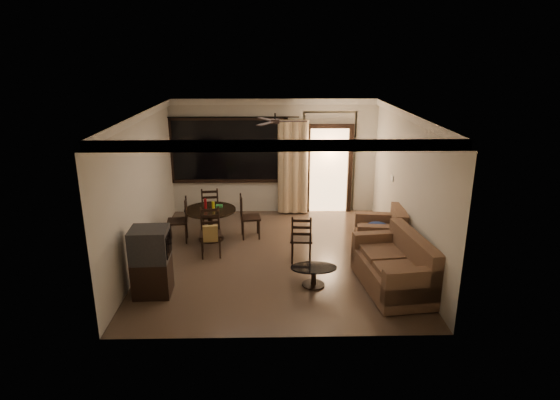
{
  "coord_description": "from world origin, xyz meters",
  "views": [
    {
      "loc": [
        -0.1,
        -8.45,
        3.84
      ],
      "look_at": [
        0.09,
        0.2,
        1.1
      ],
      "focal_mm": 30.0,
      "sensor_mm": 36.0,
      "label": 1
    }
  ],
  "objects_px": {
    "armchair": "(382,236)",
    "side_chair": "(301,247)",
    "dining_chair_west": "(179,229)",
    "dining_chair_east": "(250,225)",
    "tv_cabinet": "(151,262)",
    "coffee_table": "(314,273)",
    "dining_chair_north": "(211,215)",
    "sofa": "(397,268)",
    "dining_table": "(210,215)",
    "dining_chair_south": "(211,241)"
  },
  "relations": [
    {
      "from": "dining_chair_east",
      "to": "sofa",
      "type": "relative_size",
      "value": 0.52
    },
    {
      "from": "dining_table",
      "to": "sofa",
      "type": "height_order",
      "value": "sofa"
    },
    {
      "from": "dining_table",
      "to": "coffee_table",
      "type": "distance_m",
      "value": 2.95
    },
    {
      "from": "armchair",
      "to": "side_chair",
      "type": "xyz_separation_m",
      "value": [
        -1.62,
        -0.28,
        -0.1
      ]
    },
    {
      "from": "tv_cabinet",
      "to": "dining_chair_south",
      "type": "bearing_deg",
      "value": 60.47
    },
    {
      "from": "dining_chair_east",
      "to": "tv_cabinet",
      "type": "xyz_separation_m",
      "value": [
        -1.51,
        -2.46,
        0.3
      ]
    },
    {
      "from": "dining_chair_west",
      "to": "side_chair",
      "type": "height_order",
      "value": "side_chair"
    },
    {
      "from": "tv_cabinet",
      "to": "coffee_table",
      "type": "bearing_deg",
      "value": 2.51
    },
    {
      "from": "dining_table",
      "to": "side_chair",
      "type": "xyz_separation_m",
      "value": [
        1.86,
        -1.13,
        -0.25
      ]
    },
    {
      "from": "dining_table",
      "to": "dining_chair_south",
      "type": "relative_size",
      "value": 1.14
    },
    {
      "from": "armchair",
      "to": "coffee_table",
      "type": "height_order",
      "value": "armchair"
    },
    {
      "from": "dining_table",
      "to": "dining_chair_north",
      "type": "height_order",
      "value": "dining_chair_north"
    },
    {
      "from": "dining_chair_east",
      "to": "tv_cabinet",
      "type": "bearing_deg",
      "value": 141.58
    },
    {
      "from": "dining_table",
      "to": "dining_chair_south",
      "type": "bearing_deg",
      "value": -83.12
    },
    {
      "from": "dining_table",
      "to": "dining_chair_north",
      "type": "xyz_separation_m",
      "value": [
        -0.1,
        0.78,
        -0.26
      ]
    },
    {
      "from": "dining_chair_west",
      "to": "dining_chair_east",
      "type": "relative_size",
      "value": 1.0
    },
    {
      "from": "armchair",
      "to": "side_chair",
      "type": "bearing_deg",
      "value": -162.86
    },
    {
      "from": "dining_chair_east",
      "to": "dining_chair_north",
      "type": "xyz_separation_m",
      "value": [
        -0.93,
        0.68,
        0.0
      ]
    },
    {
      "from": "dining_chair_west",
      "to": "coffee_table",
      "type": "distance_m",
      "value": 3.36
    },
    {
      "from": "tv_cabinet",
      "to": "dining_chair_west",
      "type": "bearing_deg",
      "value": 87.5
    },
    {
      "from": "sofa",
      "to": "coffee_table",
      "type": "height_order",
      "value": "sofa"
    },
    {
      "from": "armchair",
      "to": "side_chair",
      "type": "relative_size",
      "value": 1.09
    },
    {
      "from": "tv_cabinet",
      "to": "coffee_table",
      "type": "height_order",
      "value": "tv_cabinet"
    },
    {
      "from": "dining_chair_south",
      "to": "armchair",
      "type": "relative_size",
      "value": 0.92
    },
    {
      "from": "dining_chair_north",
      "to": "dining_chair_west",
      "type": "bearing_deg",
      "value": 50.18
    },
    {
      "from": "dining_table",
      "to": "coffee_table",
      "type": "bearing_deg",
      "value": -46.84
    },
    {
      "from": "dining_chair_west",
      "to": "armchair",
      "type": "bearing_deg",
      "value": 72.75
    },
    {
      "from": "tv_cabinet",
      "to": "sofa",
      "type": "distance_m",
      "value": 4.07
    },
    {
      "from": "coffee_table",
      "to": "dining_chair_west",
      "type": "bearing_deg",
      "value": 142.71
    },
    {
      "from": "dining_chair_west",
      "to": "dining_chair_south",
      "type": "distance_m",
      "value": 1.07
    },
    {
      "from": "dining_chair_west",
      "to": "tv_cabinet",
      "type": "bearing_deg",
      "value": -7.26
    },
    {
      "from": "tv_cabinet",
      "to": "dining_table",
      "type": "bearing_deg",
      "value": 71.77
    },
    {
      "from": "dining_chair_north",
      "to": "side_chair",
      "type": "bearing_deg",
      "value": 128.71
    },
    {
      "from": "dining_chair_west",
      "to": "dining_table",
      "type": "bearing_deg",
      "value": 91.83
    },
    {
      "from": "dining_chair_east",
      "to": "coffee_table",
      "type": "bearing_deg",
      "value": -159.27
    },
    {
      "from": "dining_table",
      "to": "dining_chair_south",
      "type": "height_order",
      "value": "dining_chair_south"
    },
    {
      "from": "armchair",
      "to": "dining_chair_west",
      "type": "bearing_deg",
      "value": 177.16
    },
    {
      "from": "dining_table",
      "to": "dining_chair_south",
      "type": "distance_m",
      "value": 0.89
    },
    {
      "from": "dining_chair_south",
      "to": "tv_cabinet",
      "type": "height_order",
      "value": "tv_cabinet"
    },
    {
      "from": "dining_chair_east",
      "to": "tv_cabinet",
      "type": "height_order",
      "value": "tv_cabinet"
    },
    {
      "from": "armchair",
      "to": "side_chair",
      "type": "distance_m",
      "value": 1.64
    },
    {
      "from": "dining_chair_north",
      "to": "coffee_table",
      "type": "relative_size",
      "value": 1.2
    },
    {
      "from": "coffee_table",
      "to": "side_chair",
      "type": "distance_m",
      "value": 1.02
    },
    {
      "from": "dining_table",
      "to": "tv_cabinet",
      "type": "distance_m",
      "value": 2.46
    },
    {
      "from": "dining_chair_west",
      "to": "dining_chair_south",
      "type": "bearing_deg",
      "value": 38.79
    },
    {
      "from": "dining_chair_north",
      "to": "coffee_table",
      "type": "distance_m",
      "value": 3.6
    },
    {
      "from": "dining_chair_north",
      "to": "sofa",
      "type": "relative_size",
      "value": 0.52
    },
    {
      "from": "dining_chair_east",
      "to": "armchair",
      "type": "distance_m",
      "value": 2.82
    },
    {
      "from": "dining_chair_west",
      "to": "dining_chair_north",
      "type": "bearing_deg",
      "value": 140.18
    },
    {
      "from": "dining_chair_west",
      "to": "dining_chair_south",
      "type": "relative_size",
      "value": 1.0
    }
  ]
}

